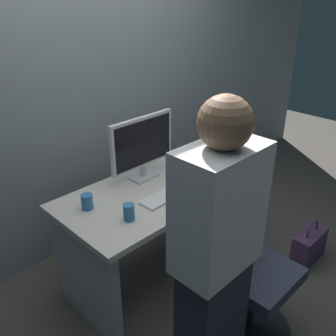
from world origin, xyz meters
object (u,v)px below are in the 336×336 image
(office_chair, at_px, (247,274))
(person_at_desk, at_px, (215,265))
(keyboard, at_px, (169,194))
(mouse, at_px, (201,178))
(monitor, at_px, (143,145))
(cup_near_keyboard, at_px, (129,212))
(desk, at_px, (163,213))
(cup_by_monitor, at_px, (87,202))
(book_stack, at_px, (199,155))
(handbag, at_px, (309,246))

(office_chair, xyz_separation_m, person_at_desk, (-0.47, -0.10, 0.41))
(keyboard, distance_m, mouse, 0.31)
(office_chair, xyz_separation_m, keyboard, (-0.06, 0.61, 0.33))
(keyboard, xyz_separation_m, mouse, (0.31, -0.01, 0.01))
(monitor, bearing_deg, person_at_desk, -114.49)
(monitor, relative_size, cup_near_keyboard, 5.24)
(desk, bearing_deg, cup_by_monitor, 167.95)
(monitor, distance_m, mouse, 0.48)
(keyboard, relative_size, cup_by_monitor, 4.38)
(mouse, bearing_deg, desk, 150.12)
(desk, height_order, book_stack, book_stack)
(office_chair, bearing_deg, cup_by_monitor, 121.89)
(cup_by_monitor, bearing_deg, desk, -12.05)
(office_chair, height_order, handbag, office_chair)
(desk, distance_m, handbag, 1.22)
(desk, relative_size, mouse, 14.80)
(cup_near_keyboard, relative_size, cup_by_monitor, 1.05)
(desk, bearing_deg, monitor, 95.22)
(book_stack, bearing_deg, cup_by_monitor, 177.52)
(desk, distance_m, book_stack, 0.56)
(mouse, relative_size, handbag, 0.26)
(person_at_desk, relative_size, mouse, 16.39)
(person_at_desk, xyz_separation_m, book_stack, (0.95, 0.91, -0.03))
(cup_near_keyboard, bearing_deg, book_stack, 14.45)
(cup_by_monitor, relative_size, handbag, 0.26)
(monitor, relative_size, keyboard, 1.26)
(keyboard, xyz_separation_m, cup_near_keyboard, (-0.37, -0.03, 0.04))
(office_chair, distance_m, person_at_desk, 0.63)
(handbag, bearing_deg, book_stack, 117.61)
(cup_near_keyboard, bearing_deg, mouse, 1.96)
(desk, xyz_separation_m, cup_by_monitor, (-0.54, 0.12, 0.28))
(mouse, distance_m, book_stack, 0.31)
(desk, xyz_separation_m, person_at_desk, (-0.48, -0.83, 0.32))
(keyboard, bearing_deg, person_at_desk, -121.41)
(desk, height_order, monitor, monitor)
(office_chair, bearing_deg, person_at_desk, -168.43)
(mouse, bearing_deg, handbag, -42.61)
(monitor, distance_m, keyboard, 0.40)
(cup_by_monitor, bearing_deg, handbag, -30.77)
(mouse, bearing_deg, monitor, 128.81)
(person_at_desk, xyz_separation_m, cup_near_keyboard, (0.04, 0.67, -0.04))
(desk, distance_m, cup_by_monitor, 0.62)
(handbag, bearing_deg, cup_by_monitor, 149.23)
(monitor, bearing_deg, keyboard, -100.06)
(monitor, bearing_deg, mouse, -51.19)
(office_chair, relative_size, book_stack, 4.13)
(mouse, xyz_separation_m, cup_near_keyboard, (-0.68, -0.02, 0.03))
(monitor, distance_m, cup_by_monitor, 0.57)
(handbag, bearing_deg, desk, 140.43)
(monitor, relative_size, mouse, 5.40)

